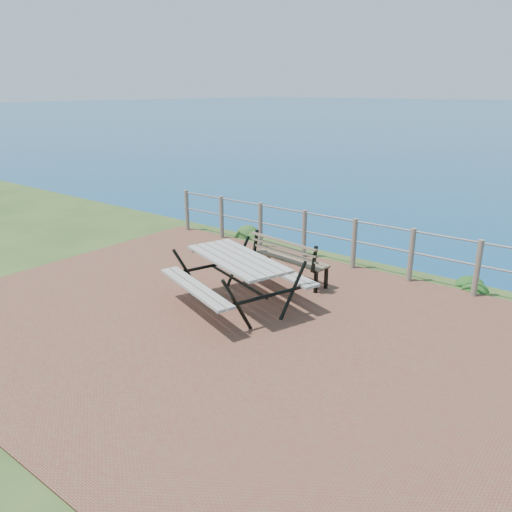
{
  "coord_description": "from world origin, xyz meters",
  "views": [
    {
      "loc": [
        4.18,
        -5.18,
        3.4
      ],
      "look_at": [
        -0.63,
        1.04,
        0.75
      ],
      "focal_mm": 35.0,
      "sensor_mm": 36.0,
      "label": 1
    }
  ],
  "objects": [
    {
      "name": "ground",
      "position": [
        0.0,
        0.0,
        0.0
      ],
      "size": [
        10.0,
        7.0,
        0.12
      ],
      "primitive_type": "cube",
      "color": "brown",
      "rests_on": "ground"
    },
    {
      "name": "safety_railing",
      "position": [
        0.0,
        3.35,
        0.57
      ],
      "size": [
        9.4,
        0.1,
        1.0
      ],
      "color": "#6B5B4C",
      "rests_on": "ground"
    },
    {
      "name": "picnic_table",
      "position": [
        -0.65,
        0.57,
        0.53
      ],
      "size": [
        2.12,
        1.63,
        0.83
      ],
      "rotation": [
        0.0,
        0.0,
        -0.33
      ],
      "color": "gray",
      "rests_on": "ground"
    },
    {
      "name": "park_bench",
      "position": [
        -0.6,
        2.04,
        0.57
      ],
      "size": [
        1.57,
        0.58,
        0.86
      ],
      "rotation": [
        0.0,
        0.0,
        -0.13
      ],
      "color": "brown",
      "rests_on": "ground"
    },
    {
      "name": "shrub_lip_west",
      "position": [
        -2.97,
        3.88,
        0.0
      ],
      "size": [
        0.73,
        0.73,
        0.45
      ],
      "primitive_type": "ellipsoid",
      "color": "#224E1D",
      "rests_on": "ground"
    },
    {
      "name": "shrub_lip_east",
      "position": [
        2.2,
        3.87,
        0.0
      ],
      "size": [
        0.69,
        0.69,
        0.4
      ],
      "primitive_type": "ellipsoid",
      "color": "#173D12",
      "rests_on": "ground"
    }
  ]
}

